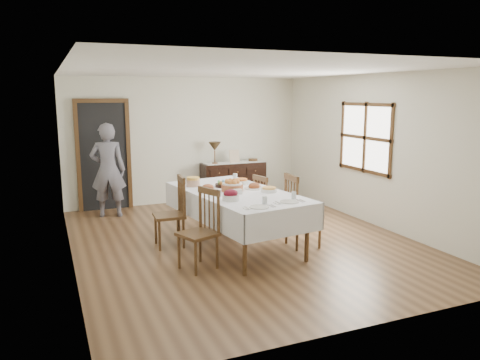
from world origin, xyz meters
name	(u,v)px	position (x,y,z in m)	size (l,w,h in m)	color
ground	(242,241)	(0.00, 0.00, 0.00)	(6.00, 6.00, 0.00)	brown
room_shell	(224,134)	(-0.15, 0.42, 1.64)	(5.02, 6.02, 2.65)	white
dining_table	(237,198)	(-0.18, -0.21, 0.75)	(1.58, 2.61, 0.85)	white
chair_left_near	(201,229)	(-0.94, -0.84, 0.53)	(0.56, 0.56, 1.05)	#4E331B
chair_left_far	(173,211)	(-1.05, 0.20, 0.53)	(0.47, 0.47, 1.06)	#4E331B
chair_right_near	(300,210)	(0.69, -0.56, 0.56)	(0.49, 0.49, 1.10)	#4E331B
chair_right_far	(266,203)	(0.57, 0.34, 0.48)	(0.47, 0.47, 0.95)	#4E331B
sideboard	(233,181)	(0.94, 2.72, 0.41)	(1.36, 0.50, 0.82)	black
person	(108,167)	(-1.70, 2.35, 0.93)	(0.58, 0.37, 1.87)	slate
bread_basket	(232,186)	(-0.23, -0.16, 0.92)	(0.32, 0.32, 0.18)	brown
egg_basket	(224,185)	(-0.24, 0.20, 0.87)	(0.26, 0.26, 0.10)	black
ham_platter_a	(208,188)	(-0.55, 0.04, 0.87)	(0.30, 0.30, 0.11)	silver
ham_platter_b	(254,187)	(0.15, -0.12, 0.87)	(0.30, 0.30, 0.11)	silver
beet_bowl	(231,196)	(-0.48, -0.72, 0.91)	(0.23, 0.23, 0.15)	silver
carrot_bowl	(242,182)	(0.11, 0.29, 0.89)	(0.21, 0.21, 0.09)	silver
pineapple_bowl	(193,182)	(-0.65, 0.43, 0.91)	(0.22, 0.22, 0.14)	tan
casserole_dish	(269,190)	(0.24, -0.43, 0.88)	(0.23, 0.23, 0.07)	silver
butter_dish	(237,192)	(-0.25, -0.38, 0.88)	(0.15, 0.11, 0.07)	silver
setting_left	(261,205)	(-0.25, -1.18, 0.86)	(0.44, 0.31, 0.10)	silver
setting_right	(290,200)	(0.24, -1.07, 0.86)	(0.44, 0.31, 0.10)	silver
glass_far_a	(197,181)	(-0.55, 0.55, 0.89)	(0.06, 0.06, 0.09)	silver
glass_far_b	(235,177)	(0.15, 0.68, 0.90)	(0.07, 0.07, 0.11)	silver
runner	(234,162)	(0.96, 2.71, 0.82)	(1.30, 0.35, 0.01)	white
table_lamp	(215,147)	(0.51, 2.69, 1.17)	(0.26, 0.26, 0.46)	brown
picture_frame	(234,156)	(0.95, 2.67, 0.96)	(0.22, 0.08, 0.28)	#CCB396
deco_bowl	(253,160)	(1.41, 2.74, 0.85)	(0.20, 0.20, 0.06)	#4E331B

